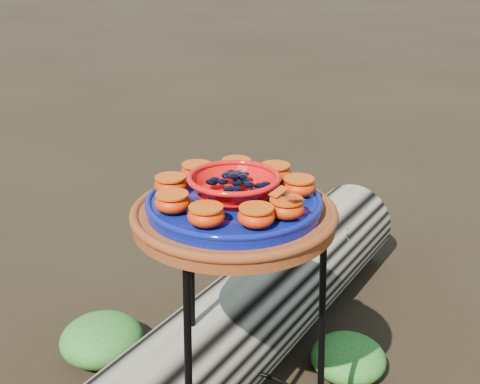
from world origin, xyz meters
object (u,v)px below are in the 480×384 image
plant_stand (235,358)px  cobalt_plate (234,204)px  terracotta_saucer (234,217)px  red_bowl (234,188)px  driftwood_log (251,317)px

plant_stand → cobalt_plate: 0.40m
terracotta_saucer → red_bowl: (0.00, 0.00, 0.07)m
plant_stand → terracotta_saucer: 0.37m
plant_stand → cobalt_plate: (0.00, 0.00, 0.40)m
driftwood_log → plant_stand: bearing=-129.4°
plant_stand → driftwood_log: bearing=50.6°
plant_stand → red_bowl: bearing=0.0°
cobalt_plate → driftwood_log: cobalt_plate is taller
plant_stand → driftwood_log: plant_stand is taller
plant_stand → driftwood_log: 0.49m
terracotta_saucer → driftwood_log: terracotta_saucer is taller
cobalt_plate → red_bowl: (0.00, 0.00, 0.04)m
driftwood_log → terracotta_saucer: bearing=-129.4°
cobalt_plate → red_bowl: bearing=0.0°
cobalt_plate → driftwood_log: bearing=50.6°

